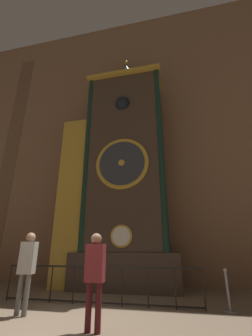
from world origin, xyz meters
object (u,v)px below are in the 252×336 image
clock_tower (117,173)px  visitor_near (27,263)px  stanchion_post (229,298)px  visitor_far (95,270)px

clock_tower → visitor_near: 5.13m
visitor_near → stanchion_post: size_ratio=1.86×
clock_tower → visitor_near: bearing=-106.5°
clock_tower → stanchion_post: size_ratio=11.23×
clock_tower → visitor_near: clock_tower is taller
visitor_far → stanchion_post: (2.59, 2.01, -0.70)m
stanchion_post → visitor_far: bearing=-142.1°
clock_tower → stanchion_post: bearing=-34.9°
clock_tower → stanchion_post: clock_tower is taller
visitor_near → clock_tower: bearing=64.5°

